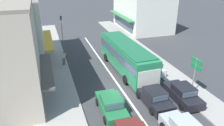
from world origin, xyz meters
TOP-DOWN VIEW (x-y plane):
  - ground_plane at (0.00, 0.00)m, footprint 140.00×140.00m
  - lane_centre_line at (0.00, 4.00)m, footprint 0.20×28.00m
  - sidewalk_left at (-6.80, 6.00)m, footprint 5.20×44.00m
  - kerb_right at (6.20, 6.00)m, footprint 2.80×44.00m
  - shopfront_mid_block at (-10.18, 9.89)m, footprint 8.25×9.11m
  - building_right_far at (11.48, 20.55)m, footprint 8.58×11.49m
  - city_bus at (1.90, 4.11)m, footprint 2.98×10.93m
  - sedan_behind_bus_near at (-2.01, -2.87)m, footprint 1.94×4.22m
  - sedan_adjacent_lane_lead at (1.80, -2.91)m, footprint 1.95×4.22m
  - parked_sedan_kerb_front at (4.48, -3.10)m, footprint 2.00×4.26m
  - parked_hatchback_kerb_second at (4.47, 2.73)m, footprint 1.87×3.73m
  - traffic_light_downstreet at (-3.79, 16.61)m, footprint 0.33×0.24m
  - directional_road_sign at (5.93, -2.49)m, footprint 0.10×1.40m
  - pedestrian_with_handbag_near at (-4.61, 7.62)m, footprint 0.66×0.26m

SIDE VIEW (x-z plane):
  - ground_plane at x=0.00m, z-range 0.00..0.00m
  - lane_centre_line at x=0.00m, z-range 0.00..0.01m
  - kerb_right at x=6.20m, z-range 0.00..0.12m
  - sidewalk_left at x=-6.80m, z-range 0.00..0.14m
  - sedan_behind_bus_near at x=-2.01m, z-range -0.07..1.40m
  - sedan_adjacent_lane_lead at x=1.80m, z-range -0.07..1.40m
  - parked_sedan_kerb_front at x=4.48m, z-range -0.07..1.40m
  - parked_hatchback_kerb_second at x=4.47m, z-range -0.06..1.48m
  - pedestrian_with_handbag_near at x=-4.61m, z-range 0.25..1.88m
  - city_bus at x=1.90m, z-range 0.27..3.49m
  - directional_road_sign at x=5.93m, z-range 0.90..4.50m
  - traffic_light_downstreet at x=-3.79m, z-range 0.75..4.95m
  - building_right_far at x=11.48m, z-range -0.01..7.73m
  - shopfront_mid_block at x=-10.18m, z-range -0.01..8.37m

